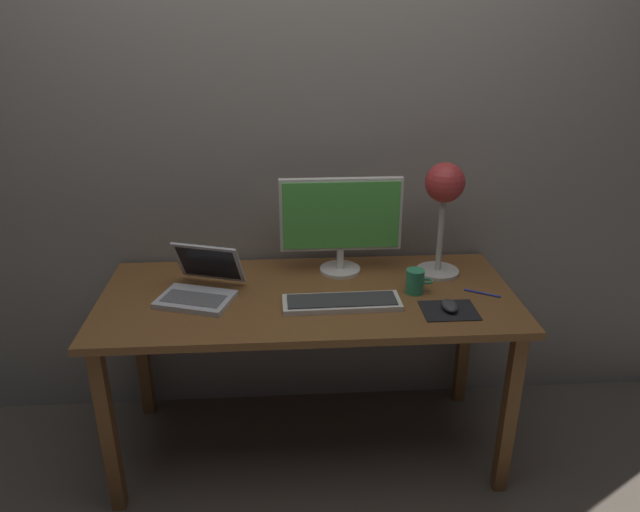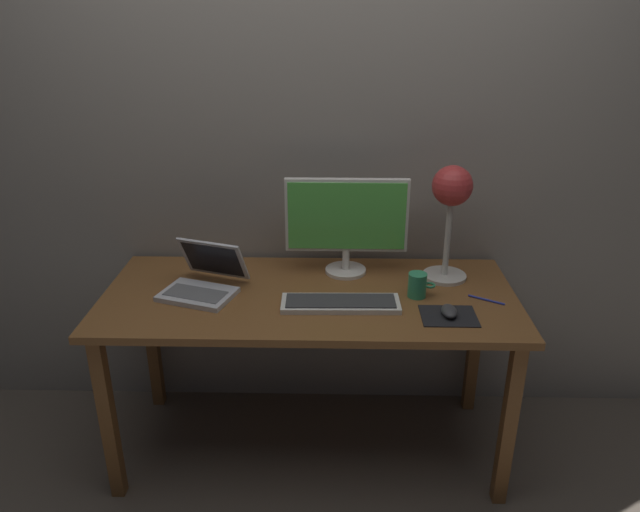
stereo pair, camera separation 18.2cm
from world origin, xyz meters
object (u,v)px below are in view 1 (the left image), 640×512
pen (482,293)px  keyboard_main (342,302)px  mouse (450,306)px  monitor (341,220)px  coffee_mug (415,281)px  desk_lamp (444,194)px  laptop (202,282)px

pen → keyboard_main: bearing=-174.2°
mouse → keyboard_main: bearing=170.2°
monitor → mouse: size_ratio=5.16×
monitor → coffee_mug: size_ratio=4.68×
desk_lamp → monitor: bearing=174.0°
mouse → coffee_mug: size_ratio=0.91×
laptop → pen: 1.08m
desk_lamp → mouse: size_ratio=4.89×
keyboard_main → laptop: laptop is taller
monitor → keyboard_main: (-0.02, -0.30, -0.22)m
laptop → mouse: bearing=-11.8°
monitor → desk_lamp: desk_lamp is taller
monitor → mouse: bearing=-45.4°
desk_lamp → mouse: (-0.04, -0.33, -0.32)m
laptop → monitor: bearing=18.0°
monitor → pen: monitor is taller
keyboard_main → laptop: 0.54m
monitor → coffee_mug: (0.27, -0.22, -0.18)m
monitor → desk_lamp: bearing=-6.0°
monitor → laptop: monitor is taller
keyboard_main → desk_lamp: bearing=31.4°
keyboard_main → laptop: bearing=166.8°
laptop → pen: bearing=-3.6°
desk_lamp → coffee_mug: 0.37m
laptop → pen: (1.08, -0.07, -0.05)m
desk_lamp → mouse: bearing=-96.6°
mouse → pen: 0.21m
desk_lamp → pen: bearing=-58.6°
laptop → desk_lamp: desk_lamp is taller
keyboard_main → pen: bearing=5.8°
monitor → pen: (0.53, -0.25, -0.23)m
coffee_mug → laptop: bearing=177.4°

